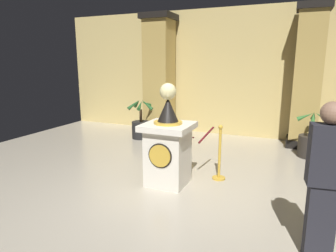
{
  "coord_description": "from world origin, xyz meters",
  "views": [
    {
      "loc": [
        1.71,
        -4.01,
        2.09
      ],
      "look_at": [
        -0.2,
        0.48,
        1.03
      ],
      "focal_mm": 31.63,
      "sensor_mm": 36.0,
      "label": 1
    }
  ],
  "objects": [
    {
      "name": "pedestal_clock",
      "position": [
        -0.2,
        0.48,
        0.68
      ],
      "size": [
        0.81,
        0.81,
        1.76
      ],
      "color": "silver",
      "rests_on": "ground_plane"
    },
    {
      "name": "ground_plane",
      "position": [
        0.0,
        0.0,
        0.0
      ],
      "size": [
        10.73,
        10.73,
        0.0
      ],
      "primitive_type": "plane",
      "color": "#B2A893"
    },
    {
      "name": "potted_palm_right",
      "position": [
        2.15,
        3.11,
        0.31
      ],
      "size": [
        0.7,
        0.69,
        1.06
      ],
      "color": "#2D2823",
      "rests_on": "ground_plane"
    },
    {
      "name": "back_wall",
      "position": [
        0.0,
        4.56,
        1.78
      ],
      "size": [
        10.73,
        0.16,
        3.57
      ],
      "primitive_type": "cube",
      "color": "tan",
      "rests_on": "ground_plane"
    },
    {
      "name": "velvet_rope",
      "position": [
        0.03,
        1.15,
        0.79
      ],
      "size": [
        0.69,
        0.67,
        0.22
      ],
      "color": "#591419"
    },
    {
      "name": "column_right",
      "position": [
        1.98,
        3.97,
        1.7
      ],
      "size": [
        0.75,
        0.75,
        3.43
      ],
      "color": "black",
      "rests_on": "ground_plane"
    },
    {
      "name": "stanchion_far",
      "position": [
        -0.51,
        1.26,
        0.35
      ],
      "size": [
        0.24,
        0.24,
        1.0
      ],
      "color": "gold",
      "rests_on": "ground_plane"
    },
    {
      "name": "potted_palm_left",
      "position": [
        -2.15,
        3.11,
        0.34
      ],
      "size": [
        0.72,
        0.75,
        1.13
      ],
      "color": "black",
      "rests_on": "ground_plane"
    },
    {
      "name": "column_left",
      "position": [
        -1.98,
        3.97,
        1.7
      ],
      "size": [
        0.88,
        0.88,
        3.43
      ],
      "color": "black",
      "rests_on": "ground_plane"
    },
    {
      "name": "stanchion_near",
      "position": [
        0.57,
        1.03,
        0.35
      ],
      "size": [
        0.24,
        0.24,
        1.01
      ],
      "color": "gold",
      "rests_on": "ground_plane"
    },
    {
      "name": "bystander_guest",
      "position": [
        2.08,
        -0.75,
        0.92
      ],
      "size": [
        0.39,
        0.26,
        1.72
      ],
      "color": "#26262D",
      "rests_on": "ground_plane"
    }
  ]
}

